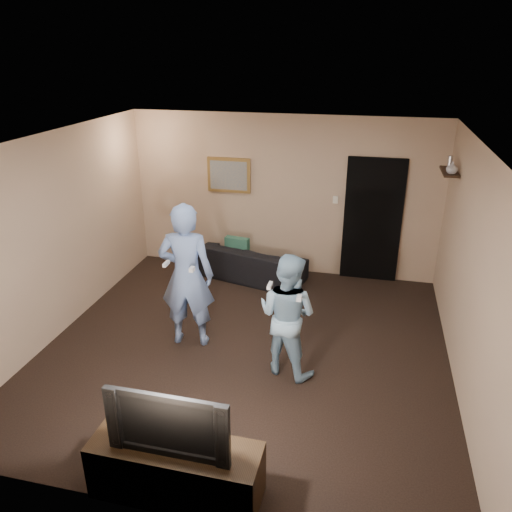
% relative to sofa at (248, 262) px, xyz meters
% --- Properties ---
extents(ground, '(5.00, 5.00, 0.00)m').
position_rel_sofa_xyz_m(ground, '(0.48, -2.06, -0.27)').
color(ground, black).
rests_on(ground, ground).
extents(ceiling, '(5.00, 5.00, 0.04)m').
position_rel_sofa_xyz_m(ceiling, '(0.48, -2.06, 2.33)').
color(ceiling, silver).
rests_on(ceiling, wall_back).
extents(wall_back, '(5.00, 0.04, 2.60)m').
position_rel_sofa_xyz_m(wall_back, '(0.48, 0.44, 1.03)').
color(wall_back, tan).
rests_on(wall_back, ground).
extents(wall_front, '(5.00, 0.04, 2.60)m').
position_rel_sofa_xyz_m(wall_front, '(0.48, -4.56, 1.03)').
color(wall_front, tan).
rests_on(wall_front, ground).
extents(wall_left, '(0.04, 5.00, 2.60)m').
position_rel_sofa_xyz_m(wall_left, '(-2.02, -2.06, 1.03)').
color(wall_left, tan).
rests_on(wall_left, ground).
extents(wall_right, '(0.04, 5.00, 2.60)m').
position_rel_sofa_xyz_m(wall_right, '(2.98, -2.06, 1.03)').
color(wall_right, tan).
rests_on(wall_right, ground).
extents(sofa, '(1.98, 1.16, 0.54)m').
position_rel_sofa_xyz_m(sofa, '(0.00, 0.00, 0.00)').
color(sofa, black).
rests_on(sofa, ground).
extents(throw_pillow, '(0.41, 0.18, 0.40)m').
position_rel_sofa_xyz_m(throw_pillow, '(-0.19, 0.00, 0.21)').
color(throw_pillow, '#194D3D').
rests_on(throw_pillow, sofa).
extents(painting_frame, '(0.72, 0.05, 0.57)m').
position_rel_sofa_xyz_m(painting_frame, '(-0.42, 0.42, 1.33)').
color(painting_frame, olive).
rests_on(painting_frame, wall_back).
extents(painting_canvas, '(0.62, 0.01, 0.47)m').
position_rel_sofa_xyz_m(painting_canvas, '(-0.42, 0.39, 1.33)').
color(painting_canvas, slate).
rests_on(painting_canvas, painting_frame).
extents(doorway, '(0.90, 0.06, 2.00)m').
position_rel_sofa_xyz_m(doorway, '(1.93, 0.41, 0.73)').
color(doorway, black).
rests_on(doorway, ground).
extents(light_switch, '(0.08, 0.02, 0.12)m').
position_rel_sofa_xyz_m(light_switch, '(1.33, 0.42, 1.03)').
color(light_switch, silver).
rests_on(light_switch, wall_back).
extents(wall_shelf, '(0.20, 0.60, 0.03)m').
position_rel_sofa_xyz_m(wall_shelf, '(2.87, -0.26, 1.72)').
color(wall_shelf, black).
rests_on(wall_shelf, wall_right).
extents(shelf_vase, '(0.18, 0.18, 0.16)m').
position_rel_sofa_xyz_m(shelf_vase, '(2.87, -0.43, 1.81)').
color(shelf_vase, '#AEADB2').
rests_on(shelf_vase, wall_shelf).
extents(shelf_figurine, '(0.06, 0.06, 0.18)m').
position_rel_sofa_xyz_m(shelf_figurine, '(2.87, -0.17, 1.82)').
color(shelf_figurine, silver).
rests_on(shelf_figurine, wall_shelf).
extents(tv_console, '(1.45, 0.48, 0.52)m').
position_rel_sofa_xyz_m(tv_console, '(0.46, -4.36, -0.02)').
color(tv_console, black).
rests_on(tv_console, ground).
extents(television, '(1.03, 0.14, 0.59)m').
position_rel_sofa_xyz_m(television, '(0.46, -4.36, 0.53)').
color(television, black).
rests_on(television, tv_console).
extents(wii_player_left, '(0.74, 0.56, 1.87)m').
position_rel_sofa_xyz_m(wii_player_left, '(-0.26, -2.07, 0.66)').
color(wii_player_left, '#718EC5').
rests_on(wii_player_left, ground).
extents(wii_player_right, '(0.87, 0.77, 1.48)m').
position_rel_sofa_xyz_m(wii_player_right, '(1.06, -2.40, 0.47)').
color(wii_player_right, '#8EB6CF').
rests_on(wii_player_right, ground).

